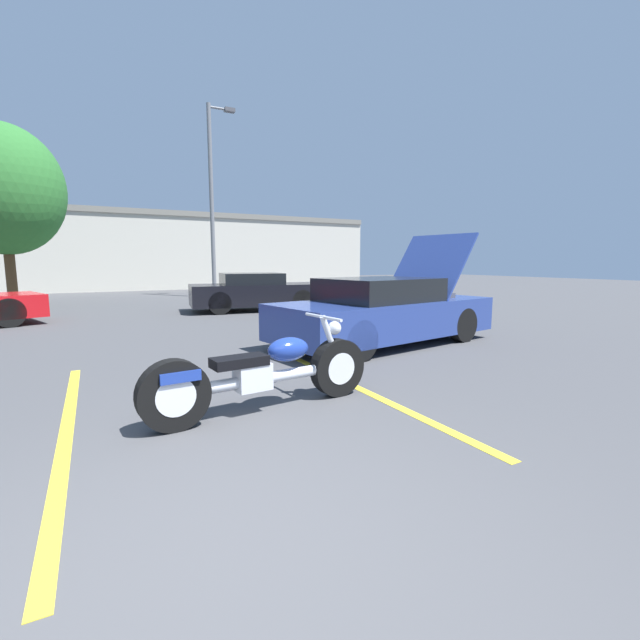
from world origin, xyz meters
name	(u,v)px	position (x,y,z in m)	size (l,w,h in m)	color
ground_plane	(214,572)	(0.00, 0.00, 0.00)	(80.00, 80.00, 0.00)	#474749
parking_stripe_foreground	(67,429)	(-0.77, 2.55, 0.00)	(0.12, 4.96, 0.01)	yellow
parking_stripe_middle	(351,384)	(2.42, 2.55, 0.00)	(0.12, 4.96, 0.01)	yellow
far_building	(100,248)	(0.00, 25.15, 2.34)	(32.00, 4.20, 4.40)	beige
light_pole	(213,194)	(4.35, 16.96, 4.48)	(1.21, 0.28, 8.19)	slate
tree_background	(3,190)	(-2.94, 15.91, 3.96)	(3.75, 3.75, 6.12)	brown
motorcycle	(264,374)	(1.08, 2.14, 0.40)	(2.59, 0.70, 0.98)	black
show_car_hood_open	(385,312)	(4.48, 4.61, 0.63)	(4.75, 2.51, 2.15)	navy
parked_car_right_row	(256,292)	(4.21, 11.25, 0.60)	(4.38, 2.25, 1.22)	black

